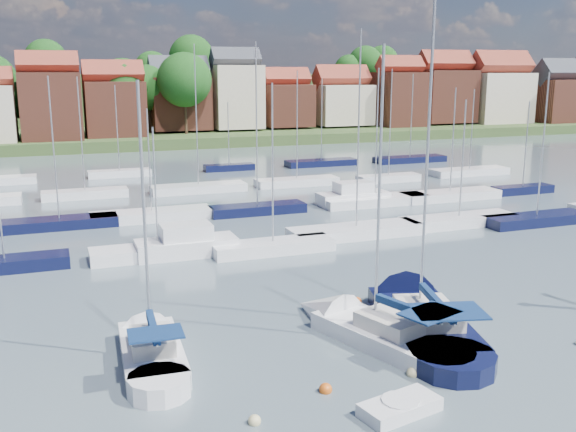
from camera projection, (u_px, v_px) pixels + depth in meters
name	position (u px, v px, depth m)	size (l,w,h in m)	color
ground	(199.00, 199.00, 65.22)	(260.00, 260.00, 0.00)	#4E5E6A
sailboat_left	(150.00, 346.00, 29.33)	(3.07, 9.87, 13.34)	white
sailboat_centre	(363.00, 328.00, 31.40)	(6.31, 11.39, 15.03)	white
sailboat_navy	(412.00, 310.00, 33.80)	(7.08, 14.33, 19.07)	black
tender	(400.00, 407.00, 24.17)	(3.36, 2.07, 0.67)	white
buoy_b	(254.00, 423.00, 23.54)	(0.49, 0.49, 0.49)	beige
buoy_c	(326.00, 392.00, 25.88)	(0.54, 0.54, 0.54)	#D85914
buoy_d	(412.00, 375.00, 27.27)	(0.51, 0.51, 0.51)	beige
buoy_e	(357.00, 303.00, 35.78)	(0.53, 0.53, 0.53)	#D85914
marina_field	(230.00, 202.00, 61.33)	(79.62, 41.41, 15.93)	white
far_shore_town	(121.00, 107.00, 149.79)	(212.46, 90.00, 22.27)	#384723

